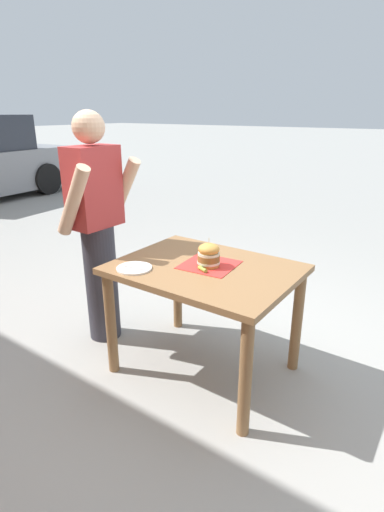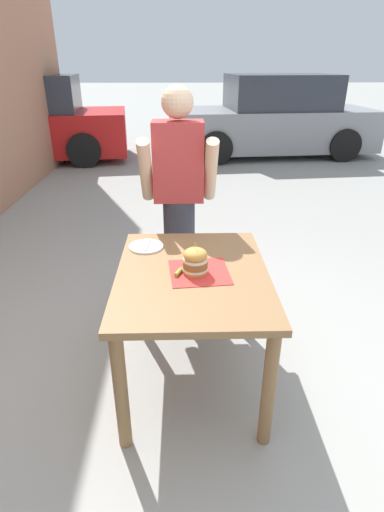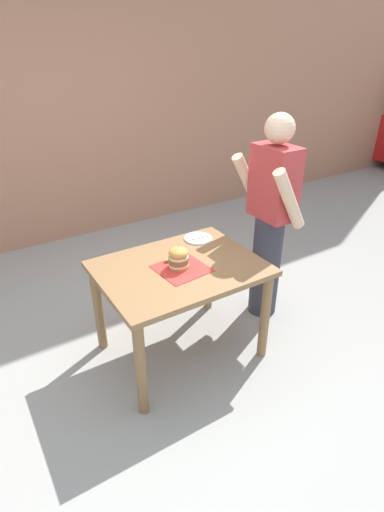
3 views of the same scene
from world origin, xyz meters
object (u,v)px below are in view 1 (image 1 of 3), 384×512
diner_across_table (97,228)px  side_plate_with_forks (134,268)px  patio_table (205,284)px  sandwich (209,255)px  pickle_spear (203,269)px

diner_across_table → side_plate_with_forks: bearing=-110.9°
side_plate_with_forks → diner_across_table: size_ratio=0.13×
diner_across_table → patio_table: bearing=-84.9°
patio_table → diner_across_table: size_ratio=0.66×
sandwich → diner_across_table: 0.90m
sandwich → side_plate_with_forks: (-0.30, 0.35, -0.07)m
pickle_spear → diner_across_table: diner_across_table is taller
side_plate_with_forks → diner_across_table: (0.21, 0.54, 0.12)m
patio_table → side_plate_with_forks: 0.46m
patio_table → side_plate_with_forks: (-0.29, 0.34, 0.13)m
sandwich → diner_across_table: diner_across_table is taller
patio_table → diner_across_table: (-0.08, 0.88, 0.25)m
side_plate_with_forks → patio_table: bearing=-49.6°
pickle_spear → side_plate_with_forks: pickle_spear is taller
diner_across_table → sandwich: bearing=-84.1°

